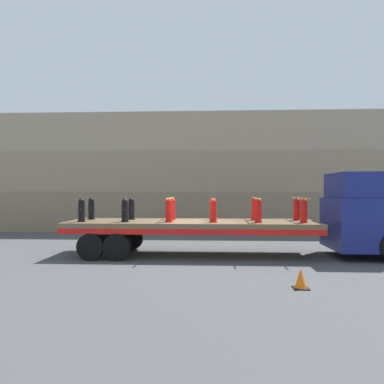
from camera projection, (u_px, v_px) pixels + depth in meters
name	position (u px, v px, depth m)	size (l,w,h in m)	color
ground_plane	(192.00, 255.00, 13.77)	(120.00, 120.00, 0.00)	#474749
rock_cliff	(199.00, 173.00, 22.50)	(60.00, 3.30, 6.90)	#84755B
truck_cab	(368.00, 215.00, 13.43)	(2.63, 2.64, 3.02)	navy
flatbed_trailer	(176.00, 227.00, 13.80)	(9.08, 2.60, 1.27)	brown
fire_hydrant_black_near_0	(82.00, 210.00, 13.42)	(0.29, 0.46, 0.84)	black
fire_hydrant_black_far_0	(91.00, 209.00, 14.52)	(0.29, 0.46, 0.84)	black
fire_hydrant_black_near_1	(125.00, 211.00, 13.34)	(0.29, 0.46, 0.84)	black
fire_hydrant_black_far_1	(131.00, 209.00, 14.43)	(0.29, 0.46, 0.84)	black
fire_hydrant_red_near_2	(169.00, 211.00, 13.25)	(0.29, 0.46, 0.84)	red
fire_hydrant_red_far_2	(172.00, 209.00, 14.35)	(0.29, 0.46, 0.84)	red
fire_hydrant_red_near_3	(213.00, 211.00, 13.17)	(0.29, 0.46, 0.84)	red
fire_hydrant_red_far_3	(213.00, 209.00, 14.27)	(0.29, 0.46, 0.84)	red
fire_hydrant_red_near_4	(258.00, 211.00, 13.09)	(0.29, 0.46, 0.84)	red
fire_hydrant_red_far_4	(255.00, 209.00, 14.19)	(0.29, 0.46, 0.84)	red
fire_hydrant_red_near_5	(304.00, 211.00, 13.01)	(0.29, 0.46, 0.84)	red
fire_hydrant_red_far_5	(297.00, 209.00, 14.10)	(0.29, 0.46, 0.84)	red
cargo_strap_rear	(170.00, 198.00, 13.80)	(0.05, 2.70, 0.01)	yellow
cargo_strap_middle	(256.00, 198.00, 13.64)	(0.05, 2.70, 0.01)	yellow
cargo_strap_front	(300.00, 198.00, 13.55)	(0.05, 2.70, 0.01)	yellow
traffic_cone	(301.00, 279.00, 9.11)	(0.38, 0.38, 0.49)	black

